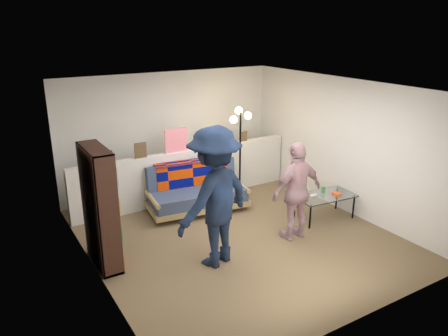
% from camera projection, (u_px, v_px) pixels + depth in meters
% --- Properties ---
extents(ground, '(5.00, 5.00, 0.00)m').
position_uv_depth(ground, '(237.00, 236.00, 7.10)').
color(ground, brown).
rests_on(ground, ground).
extents(room_shell, '(4.60, 5.05, 2.45)m').
position_uv_depth(room_shell, '(222.00, 130.00, 6.95)').
color(room_shell, silver).
rests_on(room_shell, ground).
extents(half_wall_ledge, '(4.45, 0.15, 1.00)m').
position_uv_depth(half_wall_ledge, '(186.00, 175.00, 8.40)').
color(half_wall_ledge, silver).
rests_on(half_wall_ledge, ground).
extents(ledge_decor, '(2.97, 0.02, 0.45)m').
position_uv_depth(ledge_decor, '(175.00, 143.00, 8.06)').
color(ledge_decor, brown).
rests_on(ledge_decor, half_wall_ledge).
extents(futon_sofa, '(1.88, 1.06, 0.77)m').
position_uv_depth(futon_sofa, '(197.00, 191.00, 7.98)').
color(futon_sofa, '#A58750').
rests_on(futon_sofa, ground).
extents(bookshelf, '(0.29, 0.87, 1.73)m').
position_uv_depth(bookshelf, '(100.00, 211.00, 6.06)').
color(bookshelf, black).
rests_on(bookshelf, ground).
extents(coffee_table, '(1.08, 0.66, 0.54)m').
position_uv_depth(coffee_table, '(325.00, 197.00, 7.62)').
color(coffee_table, black).
rests_on(coffee_table, ground).
extents(floor_lamp, '(0.39, 0.32, 1.77)m').
position_uv_depth(floor_lamp, '(240.00, 134.00, 8.37)').
color(floor_lamp, black).
rests_on(floor_lamp, ground).
extents(person_left, '(1.47, 1.11, 2.01)m').
position_uv_depth(person_left, '(215.00, 197.00, 6.03)').
color(person_left, black).
rests_on(person_left, ground).
extents(person_right, '(0.93, 0.40, 1.58)m').
position_uv_depth(person_right, '(297.00, 191.00, 6.82)').
color(person_right, pink).
rests_on(person_right, ground).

